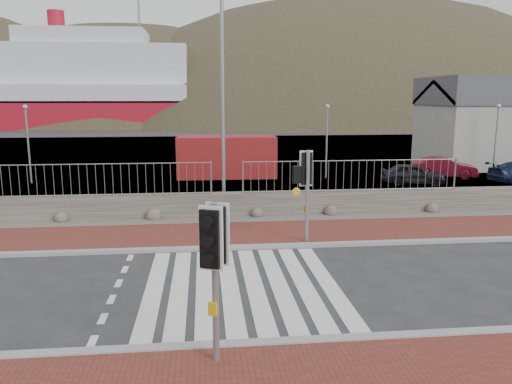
{
  "coord_description": "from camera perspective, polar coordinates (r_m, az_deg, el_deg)",
  "views": [
    {
      "loc": [
        -0.87,
        -11.38,
        4.49
      ],
      "look_at": [
        0.66,
        3.0,
        1.74
      ],
      "focal_mm": 35.0,
      "sensor_mm": 36.0,
      "label": 1
    }
  ],
  "objects": [
    {
      "name": "shipping_container",
      "position": [
        28.61,
        -3.39,
        4.07
      ],
      "size": [
        5.61,
        2.43,
        2.32
      ],
      "primitive_type": "cube",
      "rotation": [
        0.0,
        0.0,
        -0.02
      ],
      "color": "maroon",
      "rests_on": "ground"
    },
    {
      "name": "kerb_near",
      "position": [
        9.52,
        -0.11,
        -17.02
      ],
      "size": [
        40.0,
        0.25,
        0.12
      ],
      "primitive_type": "cube",
      "color": "gray",
      "rests_on": "ground"
    },
    {
      "name": "quay",
      "position": [
        39.54,
        -4.78,
        4.21
      ],
      "size": [
        120.0,
        40.0,
        0.5
      ],
      "primitive_type": "cube",
      "color": "#4C4C4F",
      "rests_on": "ground"
    },
    {
      "name": "railing",
      "position": [
        18.74,
        -3.34,
        2.56
      ],
      "size": [
        18.07,
        0.07,
        1.22
      ],
      "color": "gray",
      "rests_on": "stone_wall"
    },
    {
      "name": "car_b",
      "position": [
        30.14,
        20.65,
        2.63
      ],
      "size": [
        3.76,
        2.07,
        1.17
      ],
      "primitive_type": "imported",
      "rotation": [
        0.0,
        0.0,
        1.33
      ],
      "color": "maroon",
      "rests_on": "ground"
    },
    {
      "name": "traffic_signal_far",
      "position": [
        15.25,
        5.79,
        1.76
      ],
      "size": [
        0.72,
        0.34,
        2.92
      ],
      "rotation": [
        0.0,
        0.0,
        3.33
      ],
      "color": "gray",
      "rests_on": "ground"
    },
    {
      "name": "car_a",
      "position": [
        27.4,
        17.49,
        2.01
      ],
      "size": [
        3.46,
        1.97,
        1.11
      ],
      "primitive_type": "imported",
      "rotation": [
        0.0,
        0.0,
        1.36
      ],
      "color": "black",
      "rests_on": "ground"
    },
    {
      "name": "hills_backdrop",
      "position": [
        103.31,
        -1.63,
        -4.71
      ],
      "size": [
        254.0,
        90.0,
        100.0
      ],
      "color": "#292D1B",
      "rests_on": "ground"
    },
    {
      "name": "zebra_crossing",
      "position": [
        12.26,
        -1.59,
        -10.68
      ],
      "size": [
        4.62,
        5.6,
        0.01
      ],
      "color": "silver",
      "rests_on": "ground"
    },
    {
      "name": "gravel_strip",
      "position": [
        18.44,
        -3.18,
        -3.24
      ],
      "size": [
        40.0,
        1.5,
        0.06
      ],
      "primitive_type": "cube",
      "color": "#59544C",
      "rests_on": "ground"
    },
    {
      "name": "ground",
      "position": [
        12.26,
        -1.59,
        -10.71
      ],
      "size": [
        220.0,
        220.0,
        0.0
      ],
      "primitive_type": "plane",
      "color": "#28282B",
      "rests_on": "ground"
    },
    {
      "name": "ferry",
      "position": [
        82.77,
        -23.18,
        10.52
      ],
      "size": [
        50.0,
        16.0,
        20.0
      ],
      "color": "maroon",
      "rests_on": "ground"
    },
    {
      "name": "kerb_far",
      "position": [
        15.07,
        -2.5,
        -6.37
      ],
      "size": [
        40.0,
        0.25,
        0.12
      ],
      "primitive_type": "cube",
      "color": "gray",
      "rests_on": "ground"
    },
    {
      "name": "sidewalk_far",
      "position": [
        16.51,
        -2.83,
        -4.88
      ],
      "size": [
        40.0,
        3.0,
        0.08
      ],
      "primitive_type": "cube",
      "color": "brown",
      "rests_on": "ground"
    },
    {
      "name": "water",
      "position": [
        74.42,
        -5.43,
        7.25
      ],
      "size": [
        220.0,
        50.0,
        0.05
      ],
      "primitive_type": "cube",
      "color": "#3F4C54",
      "rests_on": "ground"
    },
    {
      "name": "streetlight",
      "position": [
        19.46,
        -3.42,
        11.39
      ],
      "size": [
        1.74,
        0.63,
        8.36
      ],
      "rotation": [
        0.0,
        0.0,
        -0.26
      ],
      "color": "gray",
      "rests_on": "ground"
    },
    {
      "name": "traffic_signal_near",
      "position": [
        8.23,
        -4.75,
        -6.61
      ],
      "size": [
        0.47,
        0.38,
        2.82
      ],
      "rotation": [
        0.0,
        0.0,
        -0.42
      ],
      "color": "gray",
      "rests_on": "ground"
    },
    {
      "name": "stone_wall",
      "position": [
        19.13,
        -3.32,
        -1.44
      ],
      "size": [
        40.0,
        0.6,
        0.9
      ],
      "primitive_type": "cube",
      "color": "#4D493F",
      "rests_on": "ground"
    }
  ]
}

